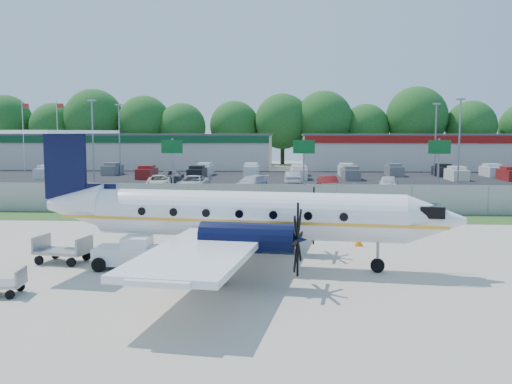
{
  "coord_description": "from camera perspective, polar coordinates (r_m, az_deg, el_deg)",
  "views": [
    {
      "loc": [
        1.74,
        -24.38,
        5.5
      ],
      "look_at": [
        0.0,
        6.0,
        2.3
      ],
      "focal_mm": 40.0,
      "sensor_mm": 36.0,
      "label": 1
    }
  ],
  "objects": [
    {
      "name": "ground",
      "position": [
        25.05,
        -0.79,
        -6.68
      ],
      "size": [
        170.0,
        170.0,
        0.0
      ],
      "primitive_type": "plane",
      "color": "beige",
      "rests_on": "ground"
    },
    {
      "name": "grass_verge",
      "position": [
        36.83,
        0.53,
        -2.57
      ],
      "size": [
        170.0,
        4.0,
        0.02
      ],
      "primitive_type": "cube",
      "color": "#2D561E",
      "rests_on": "ground"
    },
    {
      "name": "access_road",
      "position": [
        43.76,
        0.97,
        -1.2
      ],
      "size": [
        170.0,
        8.0,
        0.02
      ],
      "primitive_type": "cube",
      "color": "black",
      "rests_on": "ground"
    },
    {
      "name": "parking_lot",
      "position": [
        64.63,
        1.72,
        1.13
      ],
      "size": [
        170.0,
        32.0,
        0.02
      ],
      "primitive_type": "cube",
      "color": "black",
      "rests_on": "ground"
    },
    {
      "name": "perimeter_fence",
      "position": [
        38.68,
        0.68,
        -0.67
      ],
      "size": [
        120.0,
        0.06,
        1.99
      ],
      "color": "gray",
      "rests_on": "ground"
    },
    {
      "name": "building_west",
      "position": [
        90.16,
        -13.35,
        4.02
      ],
      "size": [
        46.4,
        12.4,
        5.24
      ],
      "color": "beige",
      "rests_on": "ground"
    },
    {
      "name": "building_east",
      "position": [
        89.75,
        19.0,
        3.84
      ],
      "size": [
        44.4,
        12.4,
        5.24
      ],
      "color": "beige",
      "rests_on": "ground"
    },
    {
      "name": "sign_left",
      "position": [
        48.31,
        -8.37,
        3.7
      ],
      "size": [
        1.8,
        0.26,
        5.0
      ],
      "color": "gray",
      "rests_on": "ground"
    },
    {
      "name": "sign_mid",
      "position": [
        47.34,
        4.81,
        3.7
      ],
      "size": [
        1.8,
        0.26,
        5.0
      ],
      "color": "gray",
      "rests_on": "ground"
    },
    {
      "name": "sign_right",
      "position": [
        48.88,
        17.83,
        3.5
      ],
      "size": [
        1.8,
        0.26,
        5.0
      ],
      "color": "gray",
      "rests_on": "ground"
    },
    {
      "name": "flagpole_west",
      "position": [
        87.86,
        -22.22,
        5.65
      ],
      "size": [
        1.06,
        0.12,
        10.0
      ],
      "color": "white",
      "rests_on": "ground"
    },
    {
      "name": "flagpole_east",
      "position": [
        85.84,
        -19.19,
        5.77
      ],
      "size": [
        1.06,
        0.12,
        10.0
      ],
      "color": "white",
      "rests_on": "ground"
    },
    {
      "name": "light_pole_nw",
      "position": [
        66.06,
        -16.01,
        5.54
      ],
      "size": [
        0.9,
        0.35,
        9.09
      ],
      "color": "gray",
      "rests_on": "ground"
    },
    {
      "name": "light_pole_ne",
      "position": [
        65.0,
        19.69,
        5.42
      ],
      "size": [
        0.9,
        0.35,
        9.09
      ],
      "color": "gray",
      "rests_on": "ground"
    },
    {
      "name": "light_pole_sw",
      "position": [
        75.57,
        -13.51,
        5.63
      ],
      "size": [
        0.9,
        0.35,
        9.09
      ],
      "color": "gray",
      "rests_on": "ground"
    },
    {
      "name": "light_pole_se",
      "position": [
        74.65,
        17.52,
        5.52
      ],
      "size": [
        0.9,
        0.35,
        9.09
      ],
      "color": "gray",
      "rests_on": "ground"
    },
    {
      "name": "tree_line",
      "position": [
        98.55,
        2.26,
        2.8
      ],
      "size": [
        112.0,
        6.0,
        14.0
      ],
      "primitive_type": null,
      "color": "#185318",
      "rests_on": "ground"
    },
    {
      "name": "aircraft",
      "position": [
        23.32,
        -1.77,
        -2.24
      ],
      "size": [
        18.23,
        17.92,
        5.58
      ],
      "color": "white",
      "rests_on": "ground"
    },
    {
      "name": "pushback_tug",
      "position": [
        23.84,
        -12.65,
        -5.96
      ],
      "size": [
        2.42,
        1.75,
        1.29
      ],
      "color": "white",
      "rests_on": "ground"
    },
    {
      "name": "baggage_cart_far",
      "position": [
        25.52,
        -18.76,
        -5.56
      ],
      "size": [
        2.36,
        1.67,
        1.13
      ],
      "color": "gray",
      "rests_on": "ground"
    },
    {
      "name": "cone_nose",
      "position": [
        28.19,
        10.23,
        -4.78
      ],
      "size": [
        0.41,
        0.41,
        0.58
      ],
      "color": "orange",
      "rests_on": "ground"
    },
    {
      "name": "cone_starboard_wing",
      "position": [
        31.93,
        -3.49,
        -3.47
      ],
      "size": [
        0.38,
        0.38,
        0.53
      ],
      "color": "orange",
      "rests_on": "ground"
    },
    {
      "name": "road_car_west",
      "position": [
        44.4,
        -15.87,
        -1.34
      ],
      "size": [
        5.2,
        2.3,
        1.66
      ],
      "primitive_type": "imported",
      "rotation": [
        0.0,
        0.0,
        1.46
      ],
      "color": "beige",
      "rests_on": "ground"
    },
    {
      "name": "road_car_mid",
      "position": [
        44.73,
        7.06,
        -1.11
      ],
      "size": [
        5.63,
        2.99,
        1.56
      ],
      "primitive_type": "imported",
      "rotation": [
        0.0,
        0.0,
        -1.41
      ],
      "color": "#595B5E",
      "rests_on": "ground"
    },
    {
      "name": "parked_car_a",
      "position": [
        55.8,
        -9.7,
        0.26
      ],
      "size": [
        3.2,
        5.31,
        1.38
      ],
      "primitive_type": "imported",
      "rotation": [
        0.0,
        0.0,
        0.19
      ],
      "color": "beige",
      "rests_on": "ground"
    },
    {
      "name": "parked_car_b",
      "position": [
        53.54,
        -6.31,
        0.07
      ],
      "size": [
        2.79,
        5.46,
        1.48
      ],
      "primitive_type": "imported",
      "rotation": [
        0.0,
        0.0,
        -0.06
      ],
      "color": "silver",
      "rests_on": "ground"
    },
    {
      "name": "parked_car_c",
      "position": [
        53.64,
        -0.5,
        0.12
      ],
      "size": [
        3.56,
        5.23,
        1.41
      ],
      "primitive_type": "imported",
      "rotation": [
        0.0,
        0.0,
        -0.36
      ],
      "color": "silver",
      "rests_on": "ground"
    },
    {
      "name": "parked_car_d",
      "position": [
        53.28,
        7.23,
        0.03
      ],
      "size": [
        1.99,
        4.51,
        1.44
      ],
      "primitive_type": "imported",
      "rotation": [
        0.0,
        0.0,
        0.11
      ],
      "color": "maroon",
      "rests_on": "ground"
    },
    {
      "name": "parked_car_e",
      "position": [
        54.63,
        13.06,
        0.07
      ],
      "size": [
        2.58,
        4.65,
        1.5
      ],
      "primitive_type": "imported",
      "rotation": [
        0.0,
        0.0,
        -0.19
      ],
      "color": "silver",
      "rests_on": "ground"
    },
    {
      "name": "parked_car_f",
      "position": [
        61.18,
        -8.51,
        0.78
      ],
      "size": [
        3.25,
        5.91,
        1.57
      ],
      "primitive_type": "imported",
      "rotation": [
        0.0,
        0.0,
        3.26
      ],
      "color": "#595B5E",
      "rests_on": "ground"
    },
    {
      "name": "parked_car_g",
      "position": [
        60.03,
        3.65,
        0.73
      ],
      "size": [
        1.72,
        4.32,
        1.4
      ],
      "primitive_type": "imported",
      "rotation": [
        0.0,
        0.0,
        3.2
      ],
      "color": "silver",
      "rests_on": "ground"
    },
    {
      "name": "far_parking_rows",
      "position": [
        69.62,
        1.84,
        1.47
      ],
      "size": [
        56.0,
        10.0,
        1.6
      ],
      "primitive_type": null,
      "color": "gray",
      "rests_on": "ground"
    }
  ]
}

